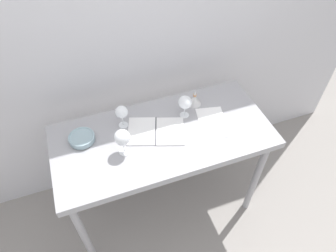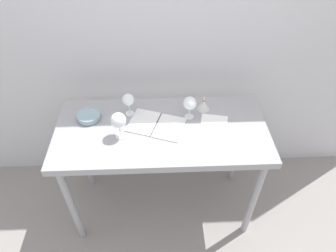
{
  "view_description": "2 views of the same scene",
  "coord_description": "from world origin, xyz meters",
  "px_view_note": "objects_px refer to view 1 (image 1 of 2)",
  "views": [
    {
      "loc": [
        -0.41,
        -1.23,
        2.38
      ],
      "look_at": [
        0.04,
        0.01,
        0.95
      ],
      "focal_mm": 32.98,
      "sensor_mm": 36.0,
      "label": 1
    },
    {
      "loc": [
        -0.02,
        -1.45,
        2.27
      ],
      "look_at": [
        0.04,
        -0.02,
        0.93
      ],
      "focal_mm": 32.38,
      "sensor_mm": 36.0,
      "label": 2
    }
  ],
  "objects_px": {
    "decanter_funnel": "(194,100)",
    "open_notebook": "(156,131)",
    "tasting_bowl": "(82,138)",
    "wine_glass_far_right": "(185,103)",
    "wine_glass_near_left": "(122,138)",
    "wine_glass_far_left": "(122,112)",
    "tasting_sheet_upper": "(212,122)"
  },
  "relations": [
    {
      "from": "decanter_funnel",
      "to": "open_notebook",
      "type": "bearing_deg",
      "value": -155.08
    },
    {
      "from": "open_notebook",
      "to": "wine_glass_far_right",
      "type": "bearing_deg",
      "value": 36.52
    },
    {
      "from": "wine_glass_near_left",
      "to": "open_notebook",
      "type": "relative_size",
      "value": 0.44
    },
    {
      "from": "wine_glass_far_right",
      "to": "decanter_funnel",
      "type": "height_order",
      "value": "wine_glass_far_right"
    },
    {
      "from": "wine_glass_far_left",
      "to": "wine_glass_near_left",
      "type": "relative_size",
      "value": 0.89
    },
    {
      "from": "wine_glass_far_left",
      "to": "wine_glass_far_right",
      "type": "bearing_deg",
      "value": -7.06
    },
    {
      "from": "wine_glass_far_left",
      "to": "open_notebook",
      "type": "relative_size",
      "value": 0.39
    },
    {
      "from": "wine_glass_far_left",
      "to": "tasting_bowl",
      "type": "distance_m",
      "value": 0.29
    },
    {
      "from": "tasting_bowl",
      "to": "wine_glass_far_left",
      "type": "bearing_deg",
      "value": 8.38
    },
    {
      "from": "wine_glass_far_right",
      "to": "tasting_sheet_upper",
      "type": "height_order",
      "value": "wine_glass_far_right"
    },
    {
      "from": "wine_glass_far_right",
      "to": "open_notebook",
      "type": "bearing_deg",
      "value": -162.42
    },
    {
      "from": "tasting_bowl",
      "to": "decanter_funnel",
      "type": "distance_m",
      "value": 0.79
    },
    {
      "from": "open_notebook",
      "to": "tasting_sheet_upper",
      "type": "xyz_separation_m",
      "value": [
        0.38,
        -0.05,
        -0.0
      ]
    },
    {
      "from": "wine_glass_far_right",
      "to": "wine_glass_far_left",
      "type": "relative_size",
      "value": 1.01
    },
    {
      "from": "open_notebook",
      "to": "tasting_sheet_upper",
      "type": "height_order",
      "value": "open_notebook"
    },
    {
      "from": "wine_glass_far_right",
      "to": "wine_glass_near_left",
      "type": "distance_m",
      "value": 0.48
    },
    {
      "from": "tasting_bowl",
      "to": "decanter_funnel",
      "type": "height_order",
      "value": "decanter_funnel"
    },
    {
      "from": "wine_glass_near_left",
      "to": "decanter_funnel",
      "type": "distance_m",
      "value": 0.62
    },
    {
      "from": "wine_glass_far_right",
      "to": "wine_glass_near_left",
      "type": "relative_size",
      "value": 0.9
    },
    {
      "from": "wine_glass_far_right",
      "to": "tasting_bowl",
      "type": "distance_m",
      "value": 0.69
    },
    {
      "from": "wine_glass_far_left",
      "to": "tasting_bowl",
      "type": "bearing_deg",
      "value": -171.62
    },
    {
      "from": "wine_glass_far_left",
      "to": "open_notebook",
      "type": "bearing_deg",
      "value": -33.82
    },
    {
      "from": "wine_glass_far_right",
      "to": "tasting_bowl",
      "type": "bearing_deg",
      "value": 179.14
    },
    {
      "from": "tasting_sheet_upper",
      "to": "tasting_bowl",
      "type": "bearing_deg",
      "value": -177.03
    },
    {
      "from": "wine_glass_near_left",
      "to": "open_notebook",
      "type": "bearing_deg",
      "value": 22.02
    },
    {
      "from": "wine_glass_far_right",
      "to": "tasting_bowl",
      "type": "height_order",
      "value": "wine_glass_far_right"
    },
    {
      "from": "open_notebook",
      "to": "tasting_bowl",
      "type": "xyz_separation_m",
      "value": [
        -0.46,
        0.08,
        0.02
      ]
    },
    {
      "from": "wine_glass_far_left",
      "to": "tasting_sheet_upper",
      "type": "relative_size",
      "value": 0.59
    },
    {
      "from": "wine_glass_far_right",
      "to": "decanter_funnel",
      "type": "distance_m",
      "value": 0.16
    },
    {
      "from": "wine_glass_far_left",
      "to": "tasting_sheet_upper",
      "type": "bearing_deg",
      "value": -17.41
    },
    {
      "from": "open_notebook",
      "to": "decanter_funnel",
      "type": "distance_m",
      "value": 0.37
    },
    {
      "from": "decanter_funnel",
      "to": "wine_glass_near_left",
      "type": "bearing_deg",
      "value": -156.25
    }
  ]
}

